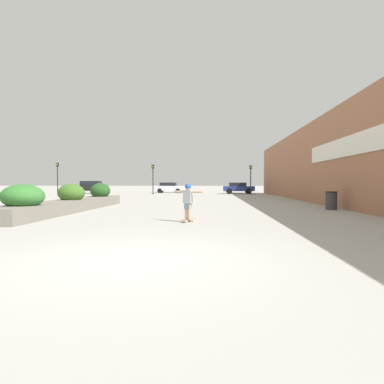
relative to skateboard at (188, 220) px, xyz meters
The scene contains 13 objects.
ground_plane 5.98m from the skateboard, 94.93° to the right, with size 300.00×300.00×0.00m, color #A3A099.
building_wall_right 14.36m from the skateboard, 55.42° to the left, with size 0.67×45.44×5.65m.
planter_box 7.38m from the skateboard, 145.63° to the left, with size 1.55×12.27×1.37m.
skateboard is the anchor object (origin of this frame).
skateboarder 0.79m from the skateboard, 90.00° to the left, with size 1.08×0.62×1.26m.
trash_bin 9.17m from the skateboard, 40.56° to the left, with size 0.59×0.59×0.94m.
car_leftmost 36.10m from the skateboard, 64.36° to the left, with size 4.47×2.06×1.52m.
car_center_left 31.83m from the skateboard, 82.62° to the left, with size 3.88×1.92×1.41m.
car_center_right 35.31m from the skateboard, 115.52° to the left, with size 4.38×1.96×1.63m.
car_rightmost 35.01m from the skateboard, 98.39° to the left, with size 3.98×2.00×1.42m.
traffic_light_left 28.77m from the skateboard, 102.48° to the left, with size 0.28×0.30×3.53m.
traffic_light_right 29.31m from the skateboard, 79.49° to the left, with size 0.28×0.30×3.45m.
traffic_light_far_left 33.37m from the skateboard, 122.40° to the left, with size 0.28×0.30×3.79m.
Camera 1 is at (1.40, -6.04, 1.39)m, focal length 32.00 mm.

